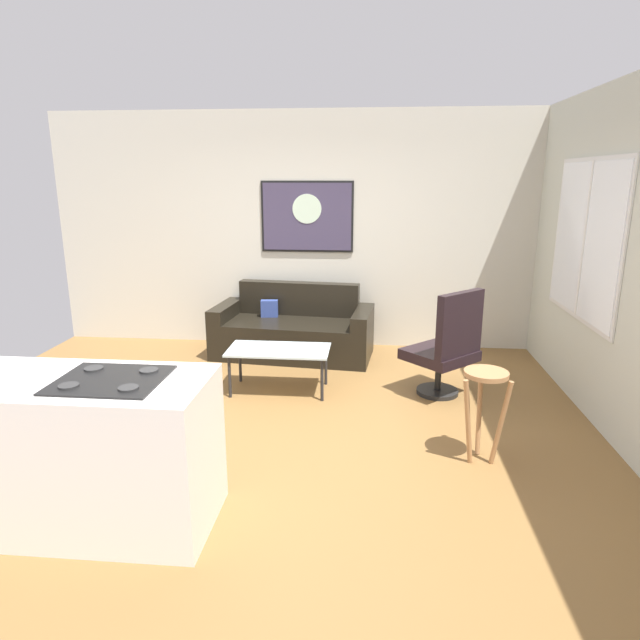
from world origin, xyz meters
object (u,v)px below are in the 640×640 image
armchair (447,347)px  wall_painting (307,217)px  couch (294,332)px  bar_stool (485,393)px  coffee_table (279,353)px

armchair → wall_painting: wall_painting is taller
armchair → couch: bearing=145.2°
bar_stool → armchair: bearing=95.1°
armchair → wall_painting: size_ratio=0.94×
wall_painting → coffee_table: bearing=-93.4°
armchair → bar_stool: armchair is taller
couch → bar_stool: 2.92m
coffee_table → bar_stool: size_ratio=1.40×
coffee_table → armchair: armchair is taller
bar_stool → coffee_table: bearing=144.7°
coffee_table → wall_painting: wall_painting is taller
couch → coffee_table: 1.14m
coffee_table → armchair: (1.60, 0.01, 0.10)m
couch → armchair: armchair is taller
coffee_table → armchair: bearing=0.4°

